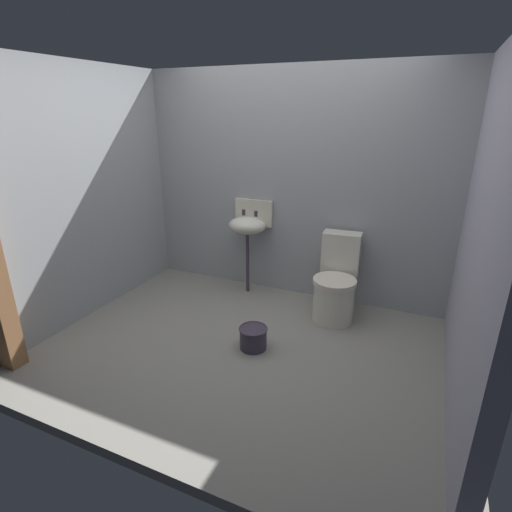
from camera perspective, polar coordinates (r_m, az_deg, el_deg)
The scene contains 7 objects.
ground_plane at distance 3.50m, azimuth -1.96°, elevation -12.95°, with size 3.58×2.70×0.08m, color gray.
wall_back at distance 4.10m, azimuth 5.25°, elevation 9.90°, with size 3.58×0.10×2.28m, color #9A9FA4.
wall_left at distance 4.07m, azimuth -23.01°, elevation 8.29°, with size 0.10×2.50×2.28m, color #979BA0.
wall_right at distance 2.85m, azimuth 30.04°, elevation 2.46°, with size 0.10×2.50×2.28m, color #9C97AB.
toilet_near_wall at distance 3.83m, azimuth 11.42°, elevation -4.15°, with size 0.43×0.61×0.78m.
sink at distance 4.14m, azimuth -1.10°, elevation 4.58°, with size 0.42×0.35×0.99m.
bucket at distance 3.37m, azimuth -0.40°, elevation -11.64°, with size 0.24×0.24×0.19m.
Camera 1 is at (1.29, -2.62, 1.89)m, focal length 27.75 mm.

